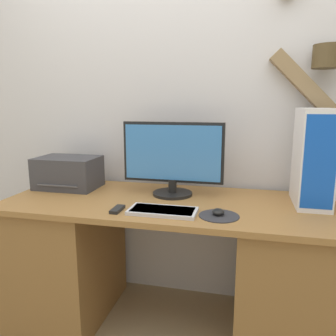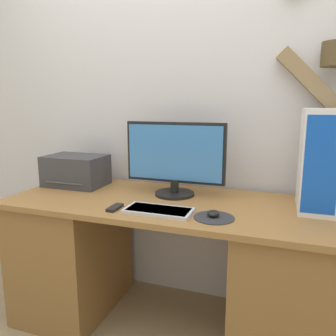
% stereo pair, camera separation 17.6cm
% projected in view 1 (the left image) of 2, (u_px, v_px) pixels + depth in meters
% --- Properties ---
extents(wall_back, '(6.40, 0.21, 2.70)m').
position_uv_depth(wall_back, '(184.00, 94.00, 2.08)').
color(wall_back, silver).
rests_on(wall_back, ground_plane).
extents(desk, '(1.80, 0.72, 0.77)m').
position_uv_depth(desk, '(168.00, 263.00, 1.88)').
color(desk, olive).
rests_on(desk, ground_plane).
extents(monitor, '(0.58, 0.23, 0.42)m').
position_uv_depth(monitor, '(173.00, 157.00, 1.87)').
color(monitor, black).
rests_on(monitor, desk).
extents(keyboard, '(0.33, 0.16, 0.02)m').
position_uv_depth(keyboard, '(163.00, 211.00, 1.60)').
color(keyboard, silver).
rests_on(keyboard, desk).
extents(mousepad, '(0.19, 0.19, 0.00)m').
position_uv_depth(mousepad, '(219.00, 216.00, 1.55)').
color(mousepad, '#2D2D33').
rests_on(mousepad, desk).
extents(mouse, '(0.06, 0.07, 0.03)m').
position_uv_depth(mouse, '(218.00, 212.00, 1.56)').
color(mouse, black).
rests_on(mouse, mousepad).
extents(computer_tower, '(0.17, 0.33, 0.50)m').
position_uv_depth(computer_tower, '(313.00, 158.00, 1.69)').
color(computer_tower, white).
rests_on(computer_tower, desk).
extents(printer, '(0.38, 0.27, 0.20)m').
position_uv_depth(printer, '(68.00, 173.00, 2.06)').
color(printer, '#38383D').
rests_on(printer, desk).
extents(remote_control, '(0.04, 0.11, 0.02)m').
position_uv_depth(remote_control, '(117.00, 209.00, 1.63)').
color(remote_control, black).
rests_on(remote_control, desk).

